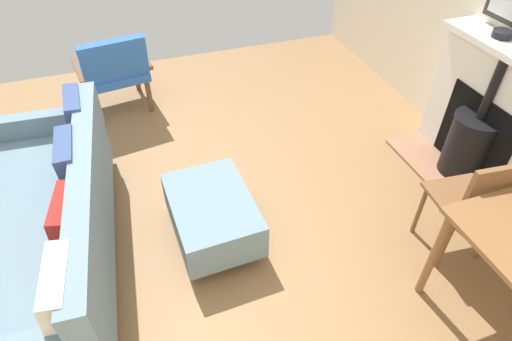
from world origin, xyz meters
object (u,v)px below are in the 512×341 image
object	(u,v)px
sofa	(49,225)
ottoman	(212,214)
dining_chair_near_fireplace	(474,201)
mantel_bowl_near	(503,33)
armchair_accent	(114,69)
fireplace	(488,123)

from	to	relation	value
sofa	ottoman	distance (m)	1.06
ottoman	dining_chair_near_fireplace	xyz separation A→B (m)	(-1.54, 0.70, 0.29)
sofa	dining_chair_near_fireplace	bearing A→B (deg)	161.93
ottoman	mantel_bowl_near	bearing A→B (deg)	-174.55
mantel_bowl_near	ottoman	distance (m)	2.51
ottoman	armchair_accent	distance (m)	2.01
fireplace	dining_chair_near_fireplace	distance (m)	1.02
armchair_accent	sofa	bearing A→B (deg)	71.96
mantel_bowl_near	ottoman	xyz separation A→B (m)	(2.33, 0.22, -0.90)
fireplace	dining_chair_near_fireplace	size ratio (longest dim) A/B	1.48
ottoman	dining_chair_near_fireplace	bearing A→B (deg)	155.54
fireplace	ottoman	bearing A→B (deg)	-0.15
mantel_bowl_near	armchair_accent	xyz separation A→B (m)	(2.79, -1.72, -0.66)
fireplace	sofa	size ratio (longest dim) A/B	0.61
ottoman	dining_chair_near_fireplace	distance (m)	1.72
ottoman	dining_chair_near_fireplace	world-z (taller)	dining_chair_near_fireplace
mantel_bowl_near	armchair_accent	distance (m)	3.34
ottoman	armchair_accent	xyz separation A→B (m)	(0.46, -1.94, 0.25)
fireplace	mantel_bowl_near	xyz separation A→B (m)	(-0.05, -0.23, 0.64)
sofa	dining_chair_near_fireplace	world-z (taller)	dining_chair_near_fireplace
sofa	armchair_accent	world-z (taller)	armchair_accent
mantel_bowl_near	fireplace	bearing A→B (deg)	78.06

